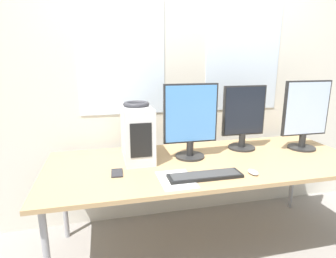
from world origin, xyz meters
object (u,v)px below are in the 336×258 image
(monitor_right_far, at_px, (306,114))
(pc_tower, at_px, (137,132))
(keyboard, at_px, (205,176))
(monitor_main, at_px, (191,120))
(mouse, at_px, (253,172))
(headphones, at_px, (136,104))
(monitor_right_near, at_px, (244,117))
(cell_phone, at_px, (117,173))

(monitor_right_far, bearing_deg, pc_tower, 176.00)
(keyboard, bearing_deg, monitor_right_far, 20.40)
(monitor_main, xyz_separation_m, mouse, (0.30, -0.41, -0.28))
(headphones, bearing_deg, monitor_right_near, 1.51)
(headphones, xyz_separation_m, keyboard, (0.37, -0.47, -0.40))
(headphones, height_order, mouse, headphones)
(headphones, distance_m, monitor_right_far, 1.38)
(monitor_main, distance_m, cell_phone, 0.66)
(monitor_right_near, bearing_deg, keyboard, -136.13)
(monitor_main, bearing_deg, headphones, 167.92)
(monitor_main, distance_m, mouse, 0.58)
(headphones, height_order, monitor_right_near, monitor_right_near)
(pc_tower, height_order, mouse, pc_tower)
(monitor_right_near, bearing_deg, cell_phone, -163.94)
(headphones, distance_m, keyboard, 0.72)
(monitor_main, bearing_deg, keyboard, -93.28)
(monitor_right_near, bearing_deg, monitor_right_far, -13.76)
(monitor_main, height_order, cell_phone, monitor_main)
(headphones, height_order, keyboard, headphones)
(pc_tower, distance_m, keyboard, 0.63)
(monitor_main, xyz_separation_m, keyboard, (-0.02, -0.39, -0.28))
(headphones, xyz_separation_m, cell_phone, (-0.17, -0.28, -0.41))
(keyboard, xyz_separation_m, mouse, (0.33, -0.02, 0.00))
(pc_tower, bearing_deg, monitor_main, -11.97)
(cell_phone, bearing_deg, pc_tower, 61.33)
(pc_tower, xyz_separation_m, monitor_right_near, (0.88, 0.02, 0.07))
(headphones, relative_size, monitor_main, 0.34)
(monitor_main, distance_m, monitor_right_far, 0.98)
(mouse, bearing_deg, pc_tower, 144.98)
(cell_phone, bearing_deg, headphones, 61.40)
(monitor_right_far, bearing_deg, headphones, 175.97)
(headphones, distance_m, monitor_main, 0.42)
(monitor_main, distance_m, keyboard, 0.48)
(pc_tower, relative_size, monitor_right_far, 0.78)
(monitor_right_far, bearing_deg, monitor_main, 179.25)
(monitor_right_near, xyz_separation_m, mouse, (-0.19, -0.51, -0.25))
(pc_tower, relative_size, monitor_right_near, 0.84)
(headphones, distance_m, cell_phone, 0.52)
(pc_tower, height_order, monitor_right_far, monitor_right_far)
(monitor_right_near, height_order, mouse, monitor_right_near)
(monitor_main, height_order, monitor_right_far, monitor_right_far)
(monitor_main, relative_size, mouse, 5.81)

